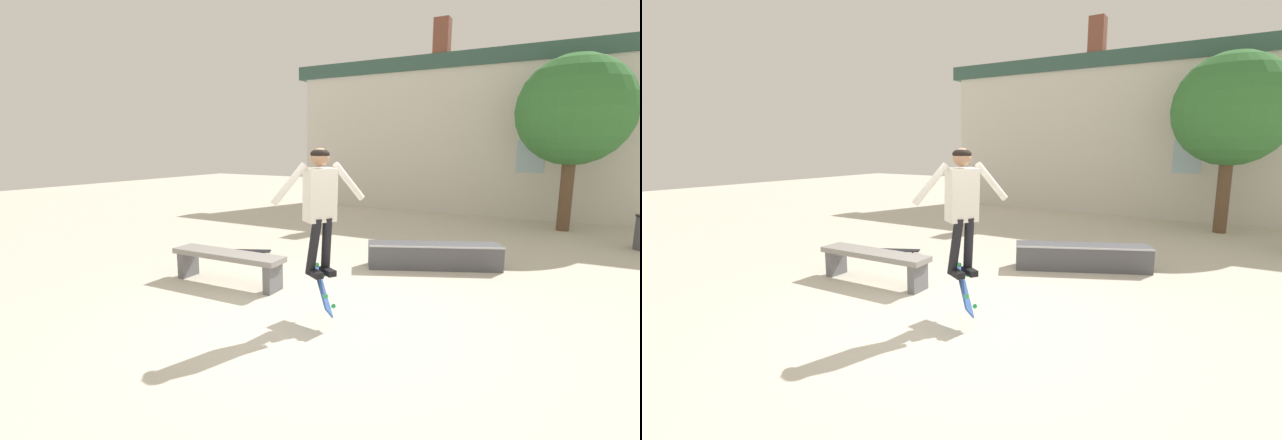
{
  "view_description": "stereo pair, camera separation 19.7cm",
  "coord_description": "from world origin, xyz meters",
  "views": [
    {
      "loc": [
        2.35,
        -4.19,
        2.06
      ],
      "look_at": [
        -0.05,
        0.03,
        1.22
      ],
      "focal_mm": 24.0,
      "sensor_mm": 36.0,
      "label": 1
    },
    {
      "loc": [
        2.52,
        -4.09,
        2.06
      ],
      "look_at": [
        -0.05,
        0.03,
        1.22
      ],
      "focal_mm": 24.0,
      "sensor_mm": 36.0,
      "label": 2
    }
  ],
  "objects": [
    {
      "name": "building_backdrop",
      "position": [
        -0.01,
        9.22,
        2.46
      ],
      "size": [
        11.95,
        0.52,
        5.75
      ],
      "color": "beige",
      "rests_on": "ground_plane"
    },
    {
      "name": "tree_right",
      "position": [
        2.44,
        7.73,
        2.87
      ],
      "size": [
        2.58,
        2.58,
        4.17
      ],
      "color": "brown",
      "rests_on": "ground_plane"
    },
    {
      "name": "skateboard_resting",
      "position": [
        -2.76,
        2.07,
        0.07
      ],
      "size": [
        0.8,
        0.52,
        0.08
      ],
      "rotation": [
        0.0,
        0.0,
        3.59
      ],
      "color": "black",
      "rests_on": "ground_plane"
    },
    {
      "name": "skate_ledge",
      "position": [
        0.54,
        2.9,
        0.21
      ],
      "size": [
        2.19,
        1.35,
        0.42
      ],
      "rotation": [
        0.0,
        0.0,
        0.44
      ],
      "color": "#4C4C51",
      "rests_on": "ground_plane"
    },
    {
      "name": "park_bench",
      "position": [
        -1.94,
        0.53,
        0.36
      ],
      "size": [
        1.87,
        0.47,
        0.49
      ],
      "rotation": [
        0.0,
        0.0,
        0.04
      ],
      "color": "gray",
      "rests_on": "ground_plane"
    },
    {
      "name": "ground_plane",
      "position": [
        0.0,
        0.0,
        0.0
      ],
      "size": [
        40.0,
        40.0,
        0.0
      ],
      "primitive_type": "plane",
      "color": "beige"
    },
    {
      "name": "skateboard_flipping",
      "position": [
        -0.02,
        0.02,
        0.42
      ],
      "size": [
        0.49,
        0.62,
        0.57
      ],
      "rotation": [
        0.0,
        0.0,
        -0.8
      ],
      "color": "#2D519E"
    },
    {
      "name": "skater",
      "position": [
        -0.05,
        0.03,
        1.44
      ],
      "size": [
        0.71,
        1.06,
        1.48
      ],
      "rotation": [
        0.0,
        0.0,
        -0.56
      ],
      "color": "silver"
    }
  ]
}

